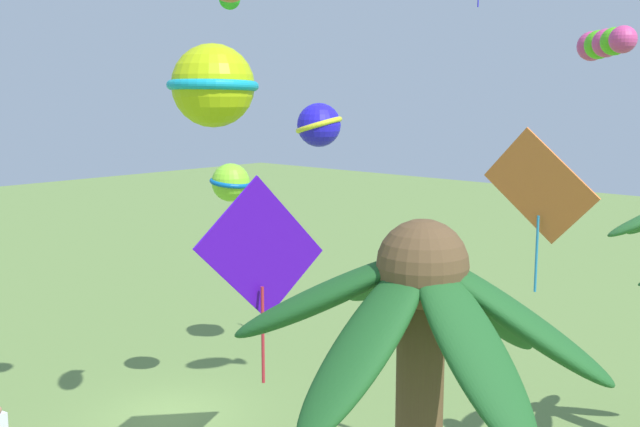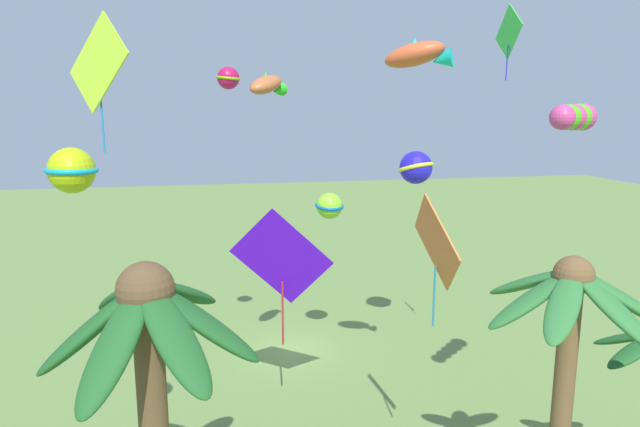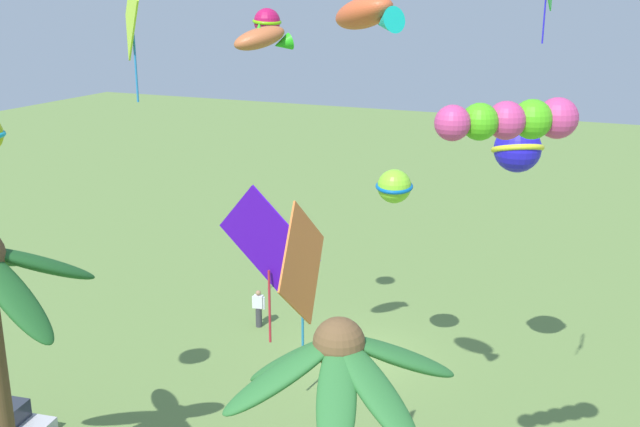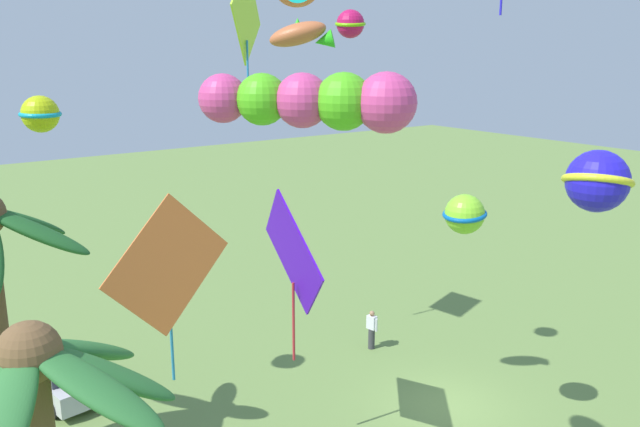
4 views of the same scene
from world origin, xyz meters
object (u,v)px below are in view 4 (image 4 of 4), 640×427
Objects in this scene: kite_fish_2 at (302,35)px; kite_tube_7 at (313,101)px; kite_ball_6 at (465,214)px; kite_ball_9 at (597,181)px; kite_ball_1 at (350,24)px; kite_diamond_10 at (293,255)px; kite_diamond_0 at (246,17)px; kite_diamond_8 at (167,267)px; spectator_0 at (372,329)px; parked_car_0 at (61,376)px; kite_ball_5 at (40,114)px.

kite_tube_7 is at bearing 146.38° from kite_fish_2.
kite_ball_6 is 4.15m from kite_ball_9.
kite_ball_6 is at bearing -60.14° from kite_tube_7.
kite_ball_1 is at bearing 6.39° from kite_ball_9.
kite_diamond_10 is (7.62, -4.72, -4.94)m from kite_tube_7.
kite_ball_9 is at bearing -171.19° from kite_diamond_0.
kite_ball_1 is at bearing -64.11° from kite_diamond_10.
kite_ball_1 is 6.70m from kite_ball_6.
kite_fish_2 is (-5.66, 1.59, -0.69)m from kite_diamond_0.
kite_diamond_8 is at bearing 123.86° from kite_fish_2.
kite_ball_9 is 8.07m from kite_diamond_10.
kite_fish_2 reaches higher than kite_tube_7.
kite_ball_6 is at bearing -84.33° from kite_diamond_8.
kite_diamond_0 is 1.31× the size of kite_diamond_8.
kite_ball_9 is at bearing 168.41° from spectator_0.
kite_diamond_8 is at bearing 142.43° from kite_diamond_0.
kite_ball_9 is at bearing -146.69° from parked_car_0.
kite_ball_9 is 0.42× the size of kite_diamond_10.
kite_diamond_8 is 0.73× the size of kite_diamond_10.
kite_ball_9 is at bearing -147.56° from kite_diamond_10.
kite_ball_1 reaches higher than kite_ball_9.
parked_car_0 is at bearing -6.99° from kite_ball_5.
kite_diamond_0 is (-1.10, -6.97, 11.88)m from parked_car_0.
kite_diamond_0 is at bearing -85.90° from kite_ball_5.
kite_ball_5 is 9.23m from kite_diamond_8.
kite_fish_2 is (-3.39, 5.60, 11.12)m from spectator_0.
kite_fish_2 is 9.61m from kite_tube_7.
kite_ball_9 is (-13.54, -8.90, 7.89)m from parked_car_0.
kite_ball_6 is 0.42× the size of kite_diamond_8.
kite_diamond_8 is at bearing 72.33° from kite_ball_9.
kite_ball_6 reaches higher than spectator_0.
kite_diamond_0 is at bearing 12.44° from kite_ball_6.
kite_ball_5 is (-0.51, 7.17, -2.88)m from kite_diamond_0.
kite_tube_7 is at bearing 148.23° from kite_diamond_10.
kite_tube_7 is at bearing 136.18° from spectator_0.
spectator_0 is 0.67× the size of kite_tube_7.
kite_tube_7 reaches higher than kite_diamond_10.
kite_fish_2 is at bearing 114.78° from kite_ball_1.
kite_ball_1 is 0.36× the size of kite_diamond_8.
kite_ball_5 is 0.63× the size of kite_tube_7.
kite_diamond_0 is at bearing -15.67° from kite_fish_2.
kite_tube_7 is 0.47× the size of kite_diamond_10.
kite_diamond_8 reaches higher than spectator_0.
kite_ball_1 is at bearing -65.22° from kite_fish_2.
parked_car_0 is 0.81× the size of kite_diamond_10.
spectator_0 is at bearing -43.82° from kite_tube_7.
kite_diamond_10 is at bearing -55.81° from kite_diamond_8.
kite_ball_6 is at bearing 0.52° from kite_ball_9.
kite_ball_1 is 0.62× the size of kite_ball_9.
kite_fish_2 is 0.76× the size of kite_tube_7.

